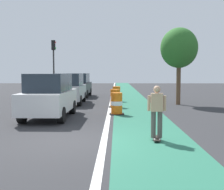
{
  "coord_description": "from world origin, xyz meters",
  "views": [
    {
      "loc": [
        1.28,
        -8.71,
        2.08
      ],
      "look_at": [
        1.08,
        4.23,
        1.1
      ],
      "focal_mm": 47.0,
      "sensor_mm": 36.0,
      "label": 1
    }
  ],
  "objects_px": {
    "traffic_barrel_front": "(117,104)",
    "street_tree_sidewalk": "(179,48)",
    "parked_suv_third": "(79,85)",
    "skateboarder_on_lane": "(157,111)",
    "parked_suv_second": "(69,88)",
    "traffic_barrel_mid": "(115,98)",
    "pedestrian_crossing": "(34,89)",
    "parked_suv_nearest": "(49,96)",
    "traffic_barrel_back": "(116,94)",
    "traffic_light_corner": "(54,58)"
  },
  "relations": [
    {
      "from": "traffic_barrel_front",
      "to": "parked_suv_second",
      "type": "bearing_deg",
      "value": 122.23
    },
    {
      "from": "traffic_barrel_back",
      "to": "street_tree_sidewalk",
      "type": "distance_m",
      "value": 5.58
    },
    {
      "from": "parked_suv_third",
      "to": "traffic_light_corner",
      "type": "xyz_separation_m",
      "value": [
        -2.57,
        1.95,
        2.47
      ]
    },
    {
      "from": "parked_suv_third",
      "to": "traffic_barrel_back",
      "type": "relative_size",
      "value": 4.24
    },
    {
      "from": "parked_suv_nearest",
      "to": "parked_suv_third",
      "type": "xyz_separation_m",
      "value": [
        -0.22,
        12.05,
        0.0
      ]
    },
    {
      "from": "pedestrian_crossing",
      "to": "traffic_barrel_back",
      "type": "bearing_deg",
      "value": -0.01
    },
    {
      "from": "skateboarder_on_lane",
      "to": "traffic_barrel_front",
      "type": "xyz_separation_m",
      "value": [
        -1.23,
        5.63,
        -0.38
      ]
    },
    {
      "from": "pedestrian_crossing",
      "to": "parked_suv_nearest",
      "type": "bearing_deg",
      "value": -69.78
    },
    {
      "from": "skateboarder_on_lane",
      "to": "traffic_barrel_back",
      "type": "relative_size",
      "value": 1.55
    },
    {
      "from": "traffic_barrel_front",
      "to": "traffic_light_corner",
      "type": "distance_m",
      "value": 14.42
    },
    {
      "from": "parked_suv_nearest",
      "to": "traffic_barrel_mid",
      "type": "bearing_deg",
      "value": 54.99
    },
    {
      "from": "parked_suv_second",
      "to": "traffic_barrel_front",
      "type": "height_order",
      "value": "parked_suv_second"
    },
    {
      "from": "parked_suv_second",
      "to": "traffic_barrel_mid",
      "type": "xyz_separation_m",
      "value": [
        3.09,
        -1.95,
        -0.5
      ]
    },
    {
      "from": "pedestrian_crossing",
      "to": "traffic_barrel_mid",
      "type": "bearing_deg",
      "value": -32.09
    },
    {
      "from": "parked_suv_third",
      "to": "skateboarder_on_lane",
      "type": "bearing_deg",
      "value": -74.6
    },
    {
      "from": "parked_suv_second",
      "to": "street_tree_sidewalk",
      "type": "height_order",
      "value": "street_tree_sidewalk"
    },
    {
      "from": "traffic_barrel_front",
      "to": "street_tree_sidewalk",
      "type": "bearing_deg",
      "value": 48.88
    },
    {
      "from": "parked_suv_third",
      "to": "pedestrian_crossing",
      "type": "height_order",
      "value": "parked_suv_third"
    },
    {
      "from": "skateboarder_on_lane",
      "to": "traffic_barrel_front",
      "type": "relative_size",
      "value": 1.55
    },
    {
      "from": "parked_suv_second",
      "to": "traffic_barrel_mid",
      "type": "relative_size",
      "value": 4.24
    },
    {
      "from": "skateboarder_on_lane",
      "to": "street_tree_sidewalk",
      "type": "distance_m",
      "value": 10.99
    },
    {
      "from": "parked_suv_second",
      "to": "traffic_barrel_front",
      "type": "relative_size",
      "value": 4.24
    },
    {
      "from": "traffic_barrel_mid",
      "to": "traffic_light_corner",
      "type": "distance_m",
      "value": 11.69
    },
    {
      "from": "traffic_barrel_front",
      "to": "street_tree_sidewalk",
      "type": "xyz_separation_m",
      "value": [
        4.04,
        4.63,
        3.14
      ]
    },
    {
      "from": "traffic_barrel_back",
      "to": "parked_suv_third",
      "type": "bearing_deg",
      "value": 129.32
    },
    {
      "from": "parked_suv_third",
      "to": "traffic_barrel_back",
      "type": "height_order",
      "value": "parked_suv_third"
    },
    {
      "from": "parked_suv_nearest",
      "to": "parked_suv_third",
      "type": "bearing_deg",
      "value": 91.02
    },
    {
      "from": "parked_suv_nearest",
      "to": "parked_suv_third",
      "type": "relative_size",
      "value": 1.0
    },
    {
      "from": "parked_suv_nearest",
      "to": "parked_suv_second",
      "type": "distance_m",
      "value": 6.24
    },
    {
      "from": "skateboarder_on_lane",
      "to": "traffic_light_corner",
      "type": "distance_m",
      "value": 19.94
    },
    {
      "from": "traffic_barrel_mid",
      "to": "pedestrian_crossing",
      "type": "bearing_deg",
      "value": 147.91
    },
    {
      "from": "parked_suv_nearest",
      "to": "traffic_light_corner",
      "type": "height_order",
      "value": "traffic_light_corner"
    },
    {
      "from": "skateboarder_on_lane",
      "to": "pedestrian_crossing",
      "type": "relative_size",
      "value": 1.05
    },
    {
      "from": "parked_suv_third",
      "to": "street_tree_sidewalk",
      "type": "relative_size",
      "value": 0.92
    },
    {
      "from": "traffic_barrel_back",
      "to": "street_tree_sidewalk",
      "type": "relative_size",
      "value": 0.22
    },
    {
      "from": "parked_suv_nearest",
      "to": "traffic_barrel_back",
      "type": "bearing_deg",
      "value": 68.97
    },
    {
      "from": "parked_suv_second",
      "to": "street_tree_sidewalk",
      "type": "relative_size",
      "value": 0.93
    },
    {
      "from": "traffic_barrel_front",
      "to": "traffic_barrel_back",
      "type": "xyz_separation_m",
      "value": [
        -0.02,
        6.84,
        0.0
      ]
    },
    {
      "from": "traffic_barrel_mid",
      "to": "street_tree_sidewalk",
      "type": "height_order",
      "value": "street_tree_sidewalk"
    },
    {
      "from": "traffic_barrel_mid",
      "to": "pedestrian_crossing",
      "type": "distance_m",
      "value": 7.04
    },
    {
      "from": "street_tree_sidewalk",
      "to": "traffic_barrel_mid",
      "type": "bearing_deg",
      "value": -159.81
    },
    {
      "from": "parked_suv_third",
      "to": "traffic_barrel_front",
      "type": "bearing_deg",
      "value": -73.03
    },
    {
      "from": "traffic_barrel_front",
      "to": "street_tree_sidewalk",
      "type": "distance_m",
      "value": 6.9
    },
    {
      "from": "traffic_barrel_front",
      "to": "traffic_barrel_back",
      "type": "bearing_deg",
      "value": 90.15
    },
    {
      "from": "traffic_barrel_mid",
      "to": "street_tree_sidewalk",
      "type": "distance_m",
      "value": 5.41
    },
    {
      "from": "traffic_light_corner",
      "to": "pedestrian_crossing",
      "type": "xyz_separation_m",
      "value": [
        -0.17,
        -5.98,
        -2.64
      ]
    },
    {
      "from": "parked_suv_nearest",
      "to": "traffic_barrel_mid",
      "type": "relative_size",
      "value": 4.24
    },
    {
      "from": "parked_suv_nearest",
      "to": "traffic_barrel_mid",
      "type": "height_order",
      "value": "parked_suv_nearest"
    },
    {
      "from": "traffic_light_corner",
      "to": "traffic_barrel_back",
      "type": "bearing_deg",
      "value": -45.55
    },
    {
      "from": "traffic_barrel_front",
      "to": "traffic_barrel_back",
      "type": "relative_size",
      "value": 1.0
    }
  ]
}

